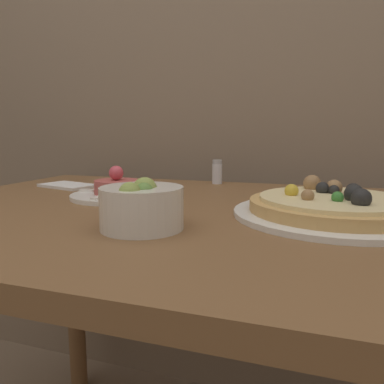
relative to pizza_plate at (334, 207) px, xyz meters
name	(u,v)px	position (x,y,z in m)	size (l,w,h in m)	color
back_wall	(255,20)	(-0.24, 0.54, 0.49)	(8.00, 0.05, 2.60)	#84705B
dining_table	(205,259)	(-0.24, -0.01, -0.12)	(1.31, 0.85, 0.79)	brown
pizza_plate	(334,207)	(0.00, 0.00, 0.00)	(0.36, 0.36, 0.07)	white
tartare_plate	(117,191)	(-0.48, 0.06, 0.00)	(0.22, 0.22, 0.08)	white
small_bowl	(142,206)	(-0.29, -0.19, 0.02)	(0.13, 0.13, 0.08)	silver
napkin	(68,186)	(-0.70, 0.17, -0.01)	(0.17, 0.13, 0.01)	white
salt_shaker	(217,172)	(-0.32, 0.37, 0.02)	(0.03, 0.03, 0.07)	silver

